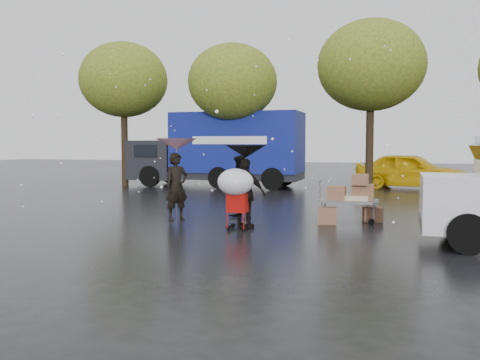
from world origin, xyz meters
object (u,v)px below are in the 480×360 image
(vendor_cart, at_px, (352,194))
(shopping_cart, at_px, (236,186))
(person_pink, at_px, (177,187))
(person_black, at_px, (246,194))
(yellow_taxi, at_px, (410,171))
(blue_truck, at_px, (221,150))

(vendor_cart, xyz_separation_m, shopping_cart, (-2.47, -2.13, 0.34))
(person_pink, bearing_deg, vendor_cart, -39.80)
(person_black, bearing_deg, vendor_cart, -136.61)
(shopping_cart, bearing_deg, yellow_taxi, 72.50)
(vendor_cart, height_order, yellow_taxi, yellow_taxi)
(person_pink, relative_size, blue_truck, 0.22)
(person_black, relative_size, vendor_cart, 1.11)
(shopping_cart, distance_m, yellow_taxi, 13.55)
(vendor_cart, relative_size, yellow_taxi, 0.32)
(person_pink, height_order, yellow_taxi, person_pink)
(person_pink, height_order, person_black, person_pink)
(person_pink, bearing_deg, person_black, -71.57)
(person_black, distance_m, shopping_cart, 0.44)
(vendor_cart, bearing_deg, yellow_taxi, 81.52)
(blue_truck, bearing_deg, yellow_taxi, 9.03)
(vendor_cart, xyz_separation_m, yellow_taxi, (1.61, 10.79, 0.10))
(vendor_cart, distance_m, yellow_taxi, 10.91)
(vendor_cart, distance_m, shopping_cart, 3.28)
(shopping_cart, relative_size, yellow_taxi, 0.30)
(vendor_cart, xyz_separation_m, blue_truck, (-7.00, 9.42, 1.03))
(person_black, relative_size, blue_truck, 0.20)
(blue_truck, bearing_deg, shopping_cart, -68.59)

